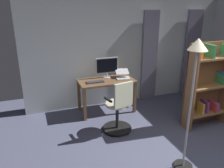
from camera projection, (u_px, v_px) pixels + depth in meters
back_room_partition at (129, 51)px, 5.42m from camera, size 4.91×0.10×2.51m
curtain_left_panel at (191, 53)px, 5.94m from camera, size 0.44×0.06×2.18m
curtain_right_panel at (150, 57)px, 5.54m from camera, size 0.40×0.06×2.18m
desk at (107, 85)px, 4.99m from camera, size 1.21×0.61×0.74m
office_chair at (119, 108)px, 4.21m from camera, size 0.56×0.56×1.02m
computer_monitor at (107, 66)px, 5.06m from camera, size 0.52×0.18×0.45m
computer_keyboard at (95, 82)px, 4.80m from camera, size 0.38×0.13×0.02m
laptop at (123, 76)px, 5.07m from camera, size 0.36×0.40×0.17m
bookshelf at (208, 84)px, 4.38m from camera, size 0.88×0.30×1.65m
floor_lamp at (194, 73)px, 2.94m from camera, size 0.28×0.28×1.91m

